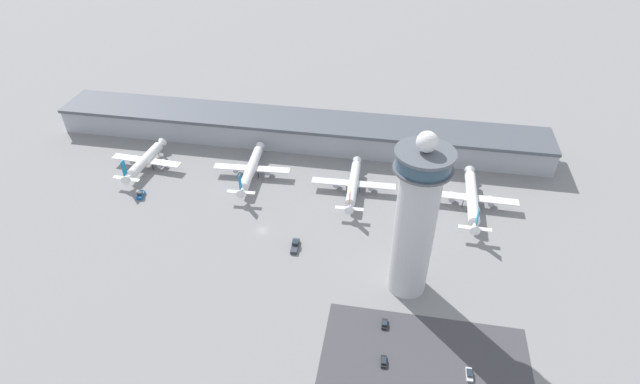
% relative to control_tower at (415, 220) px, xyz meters
% --- Properties ---
extents(ground_plane, '(1000.00, 1000.00, 0.00)m').
position_rel_control_tower_xyz_m(ground_plane, '(-58.18, 19.76, -30.58)').
color(ground_plane, gray).
extents(terminal_building, '(246.60, 25.00, 13.65)m').
position_rel_control_tower_xyz_m(terminal_building, '(-58.18, 89.76, -23.66)').
color(terminal_building, '#A3A8B2').
rests_on(terminal_building, ground).
extents(control_tower, '(18.16, 18.16, 62.78)m').
position_rel_control_tower_xyz_m(control_tower, '(0.00, 0.00, 0.00)').
color(control_tower, '#BCBCC1').
rests_on(control_tower, ground).
extents(parking_lot_surface, '(64.00, 40.00, 0.01)m').
position_rel_control_tower_xyz_m(parking_lot_surface, '(7.00, -32.86, -30.57)').
color(parking_lot_surface, '#424247').
rests_on(parking_lot_surface, ground).
extents(airplane_gate_alpha, '(34.46, 34.65, 14.19)m').
position_rel_control_tower_xyz_m(airplane_gate_alpha, '(-124.26, 54.06, -26.06)').
color(airplane_gate_alpha, white).
rests_on(airplane_gate_alpha, ground).
extents(airplane_gate_bravo, '(35.69, 40.18, 14.09)m').
position_rel_control_tower_xyz_m(airplane_gate_bravo, '(-72.96, 55.77, -25.82)').
color(airplane_gate_bravo, white).
rests_on(airplane_gate_bravo, ground).
extents(airplane_gate_charlie, '(37.42, 38.55, 13.44)m').
position_rel_control_tower_xyz_m(airplane_gate_charlie, '(-25.23, 52.28, -26.11)').
color(airplane_gate_charlie, silver).
rests_on(airplane_gate_charlie, ground).
extents(airplane_gate_delta, '(38.88, 43.14, 14.76)m').
position_rel_control_tower_xyz_m(airplane_gate_delta, '(25.61, 50.00, -25.64)').
color(airplane_gate_delta, white).
rests_on(airplane_gate_delta, ground).
extents(service_truck_catering, '(3.05, 5.78, 2.83)m').
position_rel_control_tower_xyz_m(service_truck_catering, '(-116.93, 32.57, -29.59)').
color(service_truck_catering, black).
rests_on(service_truck_catering, ground).
extents(service_truck_fuel, '(3.03, 8.01, 2.53)m').
position_rel_control_tower_xyz_m(service_truck_fuel, '(-43.11, 12.41, -29.70)').
color(service_truck_fuel, black).
rests_on(service_truck_fuel, ground).
extents(car_yellow_taxi, '(1.94, 4.32, 1.41)m').
position_rel_control_tower_xyz_m(car_yellow_taxi, '(-5.55, -33.15, -30.03)').
color(car_yellow_taxi, black).
rests_on(car_yellow_taxi, ground).
extents(car_maroon_suv, '(1.94, 4.67, 1.42)m').
position_rel_control_tower_xyz_m(car_maroon_suv, '(20.00, -33.20, -30.03)').
color(car_maroon_suv, black).
rests_on(car_maroon_suv, ground).
extents(car_navy_sedan, '(1.90, 4.08, 1.55)m').
position_rel_control_tower_xyz_m(car_navy_sedan, '(-6.30, -18.96, -29.98)').
color(car_navy_sedan, black).
rests_on(car_navy_sedan, ground).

